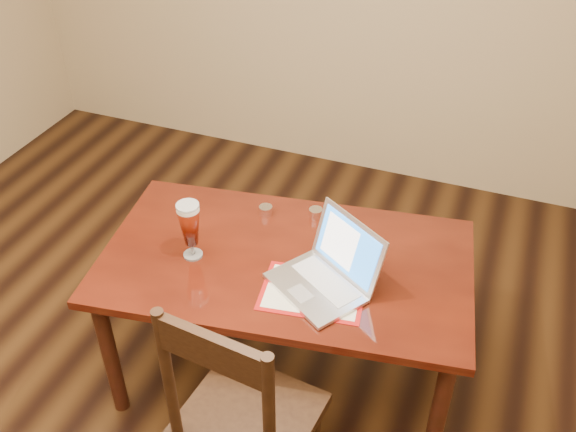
% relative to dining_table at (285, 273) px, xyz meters
% --- Properties ---
extents(room_shell, '(4.51, 5.01, 2.71)m').
position_rel_dining_table_xyz_m(room_shell, '(-0.31, -0.60, 1.13)').
color(room_shell, tan).
rests_on(room_shell, ground).
extents(dining_table, '(1.63, 1.07, 0.97)m').
position_rel_dining_table_xyz_m(dining_table, '(0.00, 0.00, 0.00)').
color(dining_table, '#4E150A').
rests_on(dining_table, ground).
extents(dining_chair, '(0.51, 0.49, 1.08)m').
position_rel_dining_table_xyz_m(dining_chair, '(0.09, -0.64, -0.13)').
color(dining_chair, black).
rests_on(dining_chair, ground).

